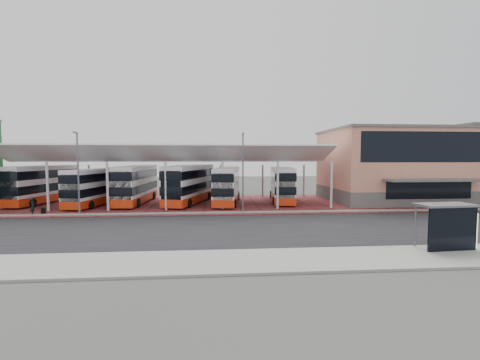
# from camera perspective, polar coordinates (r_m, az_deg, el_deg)

# --- Properties ---
(ground) EXTENTS (140.00, 140.00, 0.00)m
(ground) POSITION_cam_1_polar(r_m,az_deg,el_deg) (26.40, -2.64, -8.28)
(ground) COLOR #40423D
(road) EXTENTS (120.00, 14.00, 0.02)m
(road) POSITION_cam_1_polar(r_m,az_deg,el_deg) (25.42, -2.57, -8.74)
(road) COLOR black
(road) RESTS_ON ground
(forecourt) EXTENTS (72.00, 16.00, 0.06)m
(forecourt) POSITION_cam_1_polar(r_m,az_deg,el_deg) (39.29, -0.35, -4.17)
(forecourt) COLOR maroon
(forecourt) RESTS_ON ground
(sidewalk) EXTENTS (120.00, 4.00, 0.14)m
(sidewalk) POSITION_cam_1_polar(r_m,az_deg,el_deg) (17.70, -1.65, -14.26)
(sidewalk) COLOR gray
(sidewalk) RESTS_ON ground
(north_kerb) EXTENTS (120.00, 0.80, 0.14)m
(north_kerb) POSITION_cam_1_polar(r_m,az_deg,el_deg) (32.47, -3.01, -5.84)
(north_kerb) COLOR gray
(north_kerb) RESTS_ON ground
(yellow_line_near) EXTENTS (120.00, 0.12, 0.01)m
(yellow_line_near) POSITION_cam_1_polar(r_m,az_deg,el_deg) (19.62, -1.95, -12.56)
(yellow_line_near) COLOR yellow
(yellow_line_near) RESTS_ON road
(yellow_line_far) EXTENTS (120.00, 0.12, 0.01)m
(yellow_line_far) POSITION_cam_1_polar(r_m,az_deg,el_deg) (19.90, -1.99, -12.32)
(yellow_line_far) COLOR yellow
(yellow_line_far) RESTS_ON road
(canopy) EXTENTS (37.00, 11.63, 7.07)m
(canopy) POSITION_cam_1_polar(r_m,az_deg,el_deg) (40.06, -11.97, 4.17)
(canopy) COLOR silver
(canopy) RESTS_ON ground
(terminal) EXTENTS (18.40, 14.40, 9.25)m
(terminal) POSITION_cam_1_polar(r_m,az_deg,el_deg) (46.32, 26.46, 2.40)
(terminal) COLOR #5C5A57
(terminal) RESTS_ON ground
(lamp_west) EXTENTS (0.16, 0.90, 8.07)m
(lamp_west) POSITION_cam_1_polar(r_m,az_deg,el_deg) (34.68, -26.85, 1.49)
(lamp_west) COLOR slate
(lamp_west) RESTS_ON ground
(lamp_east) EXTENTS (0.16, 0.90, 8.07)m
(lamp_east) POSITION_cam_1_polar(r_m,az_deg,el_deg) (32.21, 0.52, 1.76)
(lamp_east) COLOR slate
(lamp_east) RESTS_ON ground
(bus_0) EXTENTS (4.36, 11.39, 4.58)m
(bus_0) POSITION_cam_1_polar(r_m,az_deg,el_deg) (46.25, -31.60, -0.66)
(bus_0) COLOR white
(bus_0) RESTS_ON forecourt
(bus_1) EXTENTS (4.25, 10.58, 4.25)m
(bus_1) POSITION_cam_1_polar(r_m,az_deg,el_deg) (41.45, -24.10, -1.11)
(bus_1) COLOR white
(bus_1) RESTS_ON forecourt
(bus_2) EXTENTS (3.26, 11.21, 4.56)m
(bus_2) POSITION_cam_1_polar(r_m,az_deg,el_deg) (41.18, -18.01, -0.78)
(bus_2) COLOR white
(bus_2) RESTS_ON forecourt
(bus_3) EXTENTS (5.71, 11.50, 4.63)m
(bus_3) POSITION_cam_1_polar(r_m,az_deg,el_deg) (39.63, -8.90, -0.76)
(bus_3) COLOR white
(bus_3) RESTS_ON forecourt
(bus_4) EXTENTS (3.78, 10.76, 4.34)m
(bus_4) POSITION_cam_1_polar(r_m,az_deg,el_deg) (39.10, -2.30, -0.99)
(bus_4) COLOR white
(bus_4) RESTS_ON forecourt
(bus_5) EXTENTS (3.68, 10.67, 4.31)m
(bus_5) POSITION_cam_1_polar(r_m,az_deg,el_deg) (41.12, 7.43, -0.80)
(bus_5) COLOR white
(bus_5) RESTS_ON forecourt
(pedestrian) EXTENTS (0.60, 0.71, 1.67)m
(pedestrian) POSITION_cam_1_polar(r_m,az_deg,el_deg) (37.04, -32.93, -3.97)
(pedestrian) COLOR black
(pedestrian) RESTS_ON forecourt
(suitcase) EXTENTS (0.34, 0.24, 0.58)m
(suitcase) POSITION_cam_1_polar(r_m,az_deg,el_deg) (37.29, -31.58, -4.72)
(suitcase) COLOR black
(suitcase) RESTS_ON forecourt
(bus_shelter) EXTENTS (3.47, 1.76, 2.70)m
(bus_shelter) POSITION_cam_1_polar(r_m,az_deg,el_deg) (23.07, 33.62, -6.14)
(bus_shelter) COLOR black
(bus_shelter) RESTS_ON sidewalk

